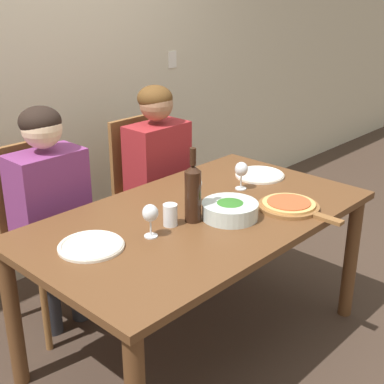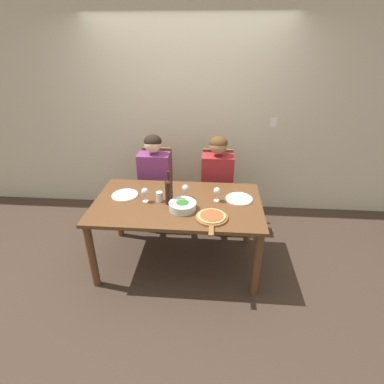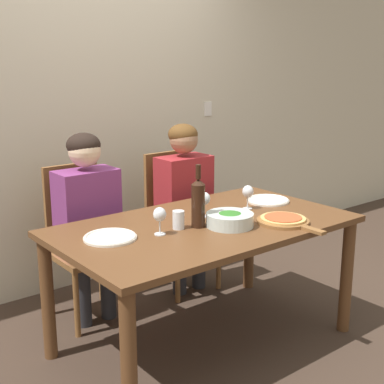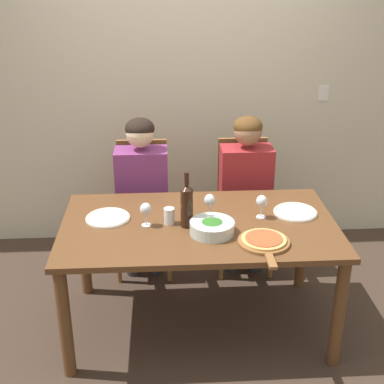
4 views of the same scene
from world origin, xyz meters
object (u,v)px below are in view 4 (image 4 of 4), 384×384
(dinner_plate_left, at_px, (108,218))
(dinner_plate_right, at_px, (295,212))
(pizza_on_board, at_px, (264,241))
(person_man, at_px, (246,181))
(broccoli_bowl, at_px, (212,227))
(water_tumbler, at_px, (169,216))
(chair_left, at_px, (143,203))
(chair_right, at_px, (243,201))
(wine_bottle, at_px, (187,205))
(wine_glass_centre, at_px, (210,201))
(person_woman, at_px, (142,184))
(wine_glass_left, at_px, (146,210))
(wine_glass_right, at_px, (262,202))

(dinner_plate_left, height_order, dinner_plate_right, same)
(dinner_plate_right, distance_m, pizza_on_board, 0.47)
(person_man, distance_m, dinner_plate_right, 0.63)
(broccoli_bowl, height_order, water_tumbler, water_tumbler)
(chair_left, height_order, dinner_plate_left, chair_left)
(chair_right, height_order, wine_bottle, wine_bottle)
(dinner_plate_right, bearing_deg, chair_left, 144.50)
(chair_left, distance_m, broccoli_bowl, 1.08)
(broccoli_bowl, relative_size, pizza_on_board, 0.61)
(chair_left, relative_size, wine_glass_centre, 6.62)
(dinner_plate_right, bearing_deg, chair_right, 107.59)
(person_woman, relative_size, wine_bottle, 3.48)
(chair_right, distance_m, person_man, 0.24)
(dinner_plate_right, bearing_deg, pizza_on_board, -125.41)
(broccoli_bowl, relative_size, wine_glass_centre, 1.76)
(person_man, height_order, broccoli_bowl, person_man)
(person_woman, bearing_deg, broccoli_bowl, -62.20)
(person_man, relative_size, dinner_plate_right, 4.42)
(wine_bottle, height_order, dinner_plate_right, wine_bottle)
(chair_left, distance_m, wine_glass_left, 0.89)
(pizza_on_board, distance_m, water_tumbler, 0.61)
(chair_right, xyz_separation_m, pizza_on_board, (-0.05, -1.10, 0.24))
(person_man, height_order, dinner_plate_right, person_man)
(broccoli_bowl, xyz_separation_m, dinner_plate_right, (0.56, 0.24, -0.03))
(person_man, distance_m, wine_glass_centre, 0.69)
(wine_glass_centre, bearing_deg, water_tumbler, -161.76)
(dinner_plate_left, xyz_separation_m, water_tumbler, (0.38, -0.08, 0.04))
(person_woman, distance_m, wine_glass_left, 0.72)
(wine_bottle, relative_size, pizza_on_board, 0.80)
(wine_bottle, bearing_deg, dinner_plate_left, 165.71)
(broccoli_bowl, distance_m, pizza_on_board, 0.32)
(person_woman, relative_size, pizza_on_board, 2.79)
(wine_glass_left, bearing_deg, person_woman, 93.83)
(person_man, bearing_deg, person_woman, 180.00)
(wine_bottle, bearing_deg, wine_glass_left, 175.44)
(chair_left, relative_size, dinner_plate_right, 3.60)
(pizza_on_board, bearing_deg, person_man, 87.13)
(dinner_plate_right, distance_m, wine_glass_centre, 0.56)
(dinner_plate_right, bearing_deg, wine_glass_left, -173.03)
(wine_glass_left, bearing_deg, dinner_plate_right, 6.97)
(wine_bottle, height_order, pizza_on_board, wine_bottle)
(dinner_plate_right, xyz_separation_m, wine_glass_right, (-0.23, -0.04, 0.10))
(chair_left, bearing_deg, wine_glass_right, -44.63)
(wine_glass_left, relative_size, wine_glass_centre, 1.00)
(dinner_plate_left, bearing_deg, person_man, 31.99)
(person_man, height_order, wine_glass_centre, person_man)
(wine_glass_right, xyz_separation_m, water_tumbler, (-0.58, -0.05, -0.05))
(dinner_plate_left, height_order, wine_glass_centre, wine_glass_centre)
(pizza_on_board, bearing_deg, water_tumbler, 151.32)
(chair_left, bearing_deg, wine_bottle, -70.87)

